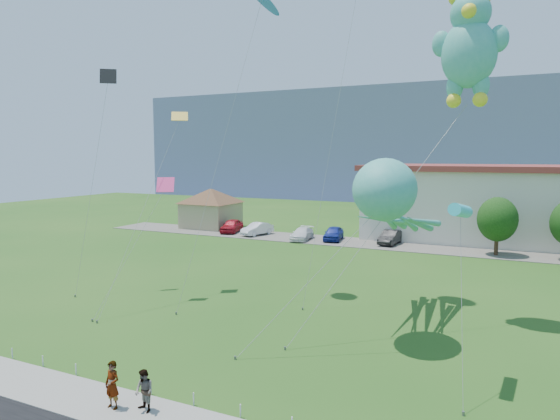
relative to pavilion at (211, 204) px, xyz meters
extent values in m
plane|color=#215016|center=(24.00, -38.00, -3.02)|extent=(160.00, 160.00, 0.00)
cube|color=gray|center=(24.00, -40.75, -2.97)|extent=(80.00, 2.50, 0.10)
cube|color=#59544C|center=(24.00, -3.00, -2.99)|extent=(70.00, 6.00, 0.06)
cube|color=slate|center=(24.00, 82.00, 9.48)|extent=(160.00, 50.00, 25.00)
cube|color=tan|center=(0.00, 0.00, -1.42)|extent=(6.00, 6.00, 3.20)
pyramid|color=brown|center=(0.00, 0.00, 1.08)|extent=(9.20, 9.20, 1.80)
cylinder|color=white|center=(15.00, -39.30, -2.77)|extent=(0.05, 0.05, 0.50)
cylinder|color=white|center=(17.00, -39.30, -2.77)|extent=(0.05, 0.05, 0.50)
cylinder|color=white|center=(19.00, -39.30, -2.77)|extent=(0.05, 0.05, 0.50)
cylinder|color=white|center=(21.00, -39.30, -2.77)|extent=(0.05, 0.05, 0.50)
cylinder|color=white|center=(23.00, -39.30, -2.77)|extent=(0.05, 0.05, 0.50)
cylinder|color=white|center=(25.00, -39.30, -2.77)|extent=(0.05, 0.05, 0.50)
cylinder|color=white|center=(27.00, -39.30, -2.77)|extent=(0.05, 0.05, 0.50)
cylinder|color=#3F2B19|center=(34.00, -4.00, -1.92)|extent=(0.36, 0.36, 2.20)
ellipsoid|color=#14380F|center=(34.00, -4.00, 0.38)|extent=(3.60, 3.60, 4.14)
imported|color=gray|center=(22.56, -40.86, -2.05)|extent=(0.67, 0.47, 1.75)
imported|color=gray|center=(23.77, -40.56, -2.16)|extent=(0.89, 0.79, 1.54)
imported|color=#AE1523|center=(4.65, -2.62, -2.19)|extent=(2.78, 4.85, 1.56)
imported|color=silver|center=(8.41, -3.17, -2.25)|extent=(2.55, 4.55, 1.42)
imported|color=white|center=(14.41, -3.94, -2.31)|extent=(2.29, 4.64, 1.30)
imported|color=navy|center=(17.65, -2.77, -2.21)|extent=(2.44, 4.62, 1.50)
imported|color=black|center=(23.80, -2.48, -2.24)|extent=(1.81, 4.49, 1.45)
ellipsoid|color=teal|center=(29.68, -29.78, 4.56)|extent=(3.07, 4.00, 3.07)
sphere|color=white|center=(29.13, -30.99, 4.89)|extent=(0.48, 0.48, 0.48)
sphere|color=white|center=(30.23, -30.99, 4.89)|extent=(0.48, 0.48, 0.48)
cylinder|color=slate|center=(24.24, -35.01, -2.94)|extent=(0.10, 0.10, 0.16)
cylinder|color=gray|center=(26.96, -32.90, 0.45)|extent=(5.46, 4.25, 6.65)
ellipsoid|color=teal|center=(32.80, -24.43, 11.67)|extent=(2.92, 2.48, 3.65)
sphere|color=teal|center=(32.80, -24.43, 13.81)|extent=(2.13, 2.13, 2.13)
sphere|color=yellow|center=(32.80, -25.33, 13.69)|extent=(0.79, 0.79, 0.79)
ellipsoid|color=teal|center=(31.34, -24.43, 12.35)|extent=(1.01, 0.72, 1.41)
ellipsoid|color=teal|center=(34.26, -24.43, 12.35)|extent=(1.01, 0.72, 1.41)
ellipsoid|color=teal|center=(32.13, -24.43, 9.99)|extent=(0.90, 0.79, 1.46)
ellipsoid|color=teal|center=(33.47, -24.43, 9.99)|extent=(0.90, 0.79, 1.46)
sphere|color=yellow|center=(32.13, -24.66, 9.20)|extent=(0.79, 0.79, 0.79)
sphere|color=yellow|center=(33.47, -24.66, 9.20)|extent=(0.79, 0.79, 0.79)
cylinder|color=slate|center=(25.82, -33.01, -2.94)|extent=(0.10, 0.10, 0.16)
cylinder|color=gray|center=(29.31, -28.72, 3.06)|extent=(7.01, 8.61, 11.86)
cube|color=gold|center=(14.58, -25.80, 8.87)|extent=(1.29, 1.29, 0.86)
cylinder|color=slate|center=(14.79, -34.01, -2.94)|extent=(0.10, 0.10, 0.16)
cylinder|color=gray|center=(14.69, -29.90, 2.91)|extent=(0.23, 8.24, 11.55)
cylinder|color=slate|center=(17.84, -30.92, -2.94)|extent=(0.10, 0.10, 0.16)
cylinder|color=gray|center=(18.88, -27.44, 6.69)|extent=(2.11, 7.00, 19.12)
cylinder|color=#31D0DF|center=(33.51, -33.11, 4.05)|extent=(0.50, 2.25, 0.87)
cylinder|color=slate|center=(34.12, -35.76, -2.94)|extent=(0.10, 0.10, 0.16)
cylinder|color=gray|center=(33.81, -34.44, 0.49)|extent=(0.64, 2.68, 6.72)
cylinder|color=slate|center=(24.16, -26.92, -2.94)|extent=(0.10, 0.10, 0.16)
cylinder|color=gray|center=(25.10, -24.44, 7.79)|extent=(1.91, 5.00, 21.30)
cube|color=black|center=(9.85, -27.38, 11.63)|extent=(1.29, 1.29, 0.86)
cylinder|color=slate|center=(9.61, -30.80, -2.94)|extent=(0.10, 0.10, 0.16)
cylinder|color=gray|center=(9.73, -29.09, 4.28)|extent=(0.27, 3.44, 14.29)
cube|color=#FE3883|center=(15.10, -28.14, 4.36)|extent=(1.29, 1.29, 0.86)
cylinder|color=slate|center=(14.37, -33.94, -2.94)|extent=(0.10, 0.10, 0.16)
cylinder|color=gray|center=(14.73, -31.04, 0.65)|extent=(0.76, 5.82, 7.04)
camera|label=1|loc=(35.46, -53.82, 6.20)|focal=32.00mm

